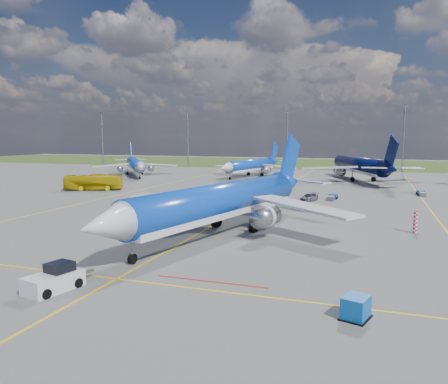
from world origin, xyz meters
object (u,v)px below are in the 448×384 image
(pushback_tug, at_px, (55,279))
(service_car_c, at_px, (309,197))
(service_car_a, at_px, (181,202))
(service_car_b, at_px, (227,187))
(baggage_tug_c, at_px, (269,193))
(warning_post, at_px, (415,222))
(apron_bus, at_px, (93,182))
(baggage_tug_e, at_px, (421,193))
(bg_jet_nnw, at_px, (251,176))
(bg_jet_nw, at_px, (136,175))
(uld_container, at_px, (356,307))
(main_airliner, at_px, (222,234))
(baggage_tug_w, at_px, (332,197))
(bg_jet_n, at_px, (359,180))

(pushback_tug, bearing_deg, service_car_c, 90.27)
(service_car_a, bearing_deg, service_car_c, 13.21)
(service_car_b, distance_m, baggage_tug_c, 13.01)
(pushback_tug, bearing_deg, warning_post, 60.43)
(warning_post, distance_m, apron_bus, 70.56)
(service_car_b, distance_m, baggage_tug_e, 41.53)
(service_car_c, bearing_deg, bg_jet_nnw, 136.80)
(baggage_tug_c, bearing_deg, apron_bus, 164.89)
(bg_jet_nw, distance_m, bg_jet_nnw, 36.54)
(baggage_tug_c, bearing_deg, service_car_b, 129.48)
(warning_post, relative_size, uld_container, 1.56)
(bg_jet_nw, bearing_deg, main_airliner, -88.37)
(uld_container, distance_m, service_car_c, 54.79)
(bg_jet_nw, height_order, service_car_b, bg_jet_nw)
(pushback_tug, xyz_separation_m, baggage_tug_w, (16.51, 58.98, -0.35))
(apron_bus, distance_m, service_car_a, 31.41)
(pushback_tug, bearing_deg, baggage_tug_w, 87.23)
(bg_jet_nnw, xyz_separation_m, apron_bus, (-25.12, -45.12, 1.81))
(bg_jet_nw, height_order, service_car_c, bg_jet_nw)
(warning_post, bearing_deg, apron_bus, 159.32)
(bg_jet_nnw, xyz_separation_m, uld_container, (34.79, -99.91, 0.77))
(baggage_tug_w, height_order, baggage_tug_c, baggage_tug_c)
(main_airliner, height_order, uld_container, main_airliner)
(main_airliner, bearing_deg, baggage_tug_w, 87.63)
(bg_jet_n, distance_m, service_car_a, 63.73)
(bg_jet_n, height_order, apron_bus, bg_jet_n)
(bg_jet_nnw, bearing_deg, baggage_tug_e, -21.53)
(service_car_c, bearing_deg, baggage_tug_e, 55.29)
(service_car_a, relative_size, service_car_c, 0.75)
(pushback_tug, bearing_deg, baggage_tug_c, 99.58)
(warning_post, distance_m, bg_jet_n, 68.64)
(uld_container, bearing_deg, apron_bus, 154.56)
(bg_jet_n, bearing_deg, pushback_tug, 57.01)
(main_airliner, xyz_separation_m, baggage_tug_c, (-2.49, 36.95, 0.58))
(warning_post, height_order, bg_jet_nw, bg_jet_nw)
(uld_container, bearing_deg, baggage_tug_e, 98.38)
(pushback_tug, distance_m, uld_container, 23.17)
(uld_container, bearing_deg, bg_jet_nw, 144.56)
(baggage_tug_w, xyz_separation_m, baggage_tug_c, (-13.04, 1.50, 0.07))
(service_car_a, bearing_deg, main_airliner, -71.18)
(warning_post, height_order, baggage_tug_c, warning_post)
(uld_container, relative_size, service_car_a, 0.53)
(service_car_c, bearing_deg, main_airliner, -82.25)
(bg_jet_nnw, xyz_separation_m, service_car_c, (24.18, -46.15, 0.71))
(warning_post, bearing_deg, main_airliner, -160.15)
(bg_jet_nnw, bearing_deg, uld_container, -58.14)
(baggage_tug_w, bearing_deg, service_car_b, 166.49)
(bg_jet_nw, bearing_deg, pushback_tug, -98.81)
(bg_jet_nnw, height_order, bg_jet_n, bg_jet_n)
(bg_jet_nw, xyz_separation_m, uld_container, (70.34, -91.45, 0.77))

